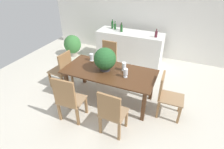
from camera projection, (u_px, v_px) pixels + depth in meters
ground_plane at (111, 96)px, 4.19m from camera, size 7.04×7.04×0.00m
back_wall at (144, 15)px, 5.53m from camera, size 6.40×0.10×2.60m
dining_table at (109, 75)px, 3.80m from camera, size 1.95×0.91×0.74m
chair_head_end at (63, 69)px, 4.26m from camera, size 0.50×0.47×0.95m
chair_foot_end at (166, 94)px, 3.47m from camera, size 0.49×0.43×0.91m
chair_near_left at (68, 98)px, 3.28m from camera, size 0.50×0.45×1.00m
chair_far_left at (108, 58)px, 4.71m from camera, size 0.44×0.45×0.97m
chair_near_right at (111, 112)px, 3.02m from camera, size 0.46×0.43×0.95m
flower_centerpiece at (105, 59)px, 3.65m from camera, size 0.46×0.46×0.50m
crystal_vase_left at (126, 72)px, 3.49m from camera, size 0.09×0.09×0.19m
crystal_vase_center_near at (92, 57)px, 4.10m from camera, size 0.09×0.09×0.17m
crystal_vase_right at (124, 66)px, 3.71m from camera, size 0.09×0.09×0.19m
wine_glass at (126, 69)px, 3.61m from camera, size 0.07×0.07×0.15m
kitchen_counter at (129, 47)px, 5.51m from camera, size 1.98×0.66×0.93m
wine_bottle_green at (121, 27)px, 5.39m from camera, size 0.06×0.06×0.23m
wine_bottle_amber at (112, 25)px, 5.55m from camera, size 0.07×0.07×0.28m
wine_bottle_dark at (156, 34)px, 4.88m from camera, size 0.08×0.08×0.23m
wine_bottle_clear at (122, 28)px, 5.27m from camera, size 0.07×0.07×0.27m
wine_bottle_tall at (115, 26)px, 5.46m from camera, size 0.07×0.07×0.26m
potted_plant_floor at (73, 45)px, 5.87m from camera, size 0.55×0.55×0.70m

